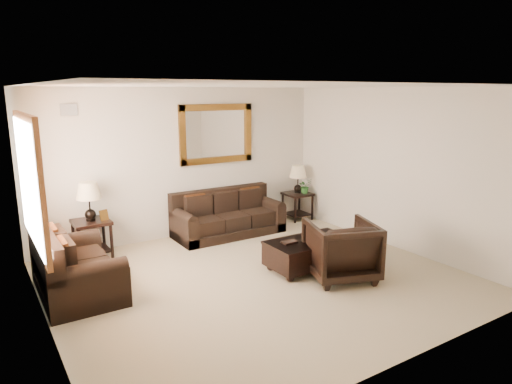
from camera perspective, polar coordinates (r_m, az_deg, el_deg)
room at (r=6.24m, az=0.26°, el=0.66°), size 5.51×5.01×2.71m
window at (r=6.16m, az=-26.32°, el=1.09°), size 0.07×1.96×1.66m
mirror at (r=8.61m, az=-4.95°, el=7.25°), size 1.50×0.06×1.10m
air_vent at (r=7.75m, az=-22.35°, el=9.50°), size 0.25×0.02×0.18m
sofa at (r=8.58m, az=-3.61°, el=-3.30°), size 2.03×0.87×0.83m
loveseat at (r=6.54m, az=-21.94°, el=-9.05°), size 0.94×1.59×0.89m
end_table_left at (r=7.69m, az=-20.04°, el=-1.99°), size 0.56×0.56×1.24m
end_table_right at (r=9.49m, az=5.25°, el=0.95°), size 0.52×0.52×1.14m
coffee_table at (r=6.99m, az=6.71°, el=-7.28°), size 1.31×0.70×0.55m
armchair at (r=6.64m, az=10.60°, el=-6.78°), size 1.14×1.10×0.93m
potted_plant at (r=9.50m, az=6.13°, el=0.57°), size 0.28×0.31×0.23m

